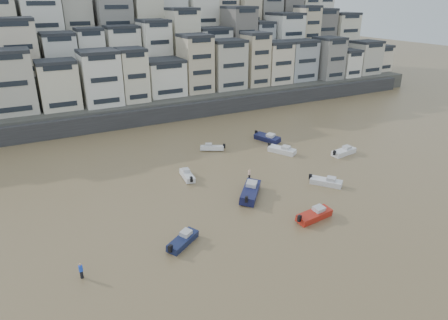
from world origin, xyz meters
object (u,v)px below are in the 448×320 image
boat_f (187,174)px  person_blue (81,271)px  boat_e (282,149)px  boat_d (344,151)px  boat_b (326,181)px  boat_h (212,147)px  boat_c (250,190)px  person_pink (249,174)px  boat_a (314,214)px  boat_i (267,137)px  boat_j (183,239)px

boat_f → person_blue: person_blue is taller
boat_e → boat_d: size_ratio=0.99×
boat_b → person_blue: size_ratio=2.90×
boat_h → person_blue: bearing=73.0°
boat_c → person_pink: bearing=10.5°
boat_a → boat_c: bearing=105.7°
boat_c → boat_d: 23.67m
boat_h → boat_e: (10.36, -7.19, 0.11)m
boat_i → boat_d: 14.70m
boat_c → boat_b: boat_c is taller
boat_c → boat_a: boat_c is taller
boat_f → boat_b: 20.97m
boat_f → person_blue: bearing=139.6°
boat_b → person_pink: 11.46m
boat_e → boat_h: bearing=-152.0°
boat_a → person_pink: (-1.05, 13.87, 0.11)m
boat_h → person_pink: bearing=117.3°
boat_e → boat_a: bearing=-52.9°
boat_h → boat_a: bearing=120.6°
boat_d → boat_b: 13.70m
boat_e → boat_i: bearing=142.0°
boat_h → boat_e: boat_e is taller
boat_j → boat_a: bearing=-42.4°
boat_c → boat_e: (13.71, 11.52, -0.21)m
boat_f → boat_d: bearing=-90.2°
boat_f → boat_b: bearing=-117.0°
boat_a → person_pink: size_ratio=3.18×
boat_h → boat_i: boat_i is taller
boat_f → boat_d: boat_d is taller
boat_f → person_pink: (8.19, -4.90, 0.22)m
boat_i → boat_d: (8.00, -12.34, -0.05)m
boat_d → person_pink: 20.22m
boat_h → boat_b: 22.60m
boat_e → boat_b: bearing=-35.0°
boat_i → boat_b: bearing=-27.1°
boat_c → boat_a: (3.81, -9.10, -0.20)m
boat_a → boat_h: bearing=83.9°
boat_e → boat_d: boat_d is taller
boat_f → person_blue: (-18.59, -16.72, 0.22)m
person_blue → person_pink: size_ratio=1.00×
boat_b → person_pink: (-9.07, 7.01, 0.18)m
boat_d → boat_e: bearing=139.5°
boat_c → boat_d: bearing=-35.3°
boat_h → boat_a: boat_a is taller
boat_b → boat_h: bearing=165.2°
boat_a → boat_i: bearing=60.7°
boat_f → boat_d: 28.66m
boat_j → boat_b: bearing=-23.7°
boat_e → person_pink: size_ratio=3.15×
boat_e → boat_a: size_ratio=0.99×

